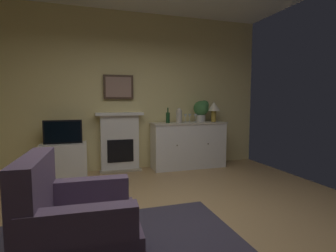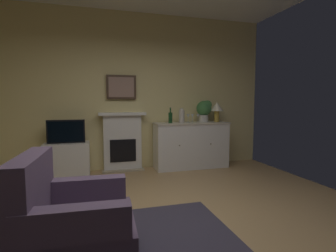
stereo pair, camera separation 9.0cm
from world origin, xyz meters
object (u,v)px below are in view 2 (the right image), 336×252
at_px(wine_glass_center, 192,116).
at_px(armchair, 71,224).
at_px(vase_decorative, 182,116).
at_px(fireplace_unit, 122,142).
at_px(potted_plant_small, 204,109).
at_px(wine_bottle, 170,117).
at_px(sideboard_cabinet, 191,145).
at_px(wine_glass_left, 188,116).
at_px(wine_glass_right, 198,116).
at_px(tv_set, 66,131).
at_px(framed_picture, 121,87).
at_px(table_lamp, 217,108).
at_px(tv_cabinet, 67,160).

xyz_separation_m(wine_glass_center, armchair, (-2.05, -2.77, -0.64)).
xyz_separation_m(wine_glass_center, vase_decorative, (-0.25, -0.08, 0.02)).
bearing_deg(vase_decorative, fireplace_unit, 168.36).
distance_m(potted_plant_small, armchair, 3.70).
bearing_deg(wine_bottle, sideboard_cabinet, 3.27).
bearing_deg(armchair, wine_glass_left, 54.53).
height_order(fireplace_unit, wine_glass_center, fireplace_unit).
bearing_deg(wine_glass_left, vase_decorative, -167.95).
distance_m(wine_glass_right, vase_decorative, 0.37).
distance_m(wine_glass_left, vase_decorative, 0.15).
bearing_deg(fireplace_unit, tv_set, -169.23).
relative_size(fireplace_unit, wine_glass_right, 6.67).
xyz_separation_m(fireplace_unit, wine_glass_left, (1.25, -0.20, 0.47)).
distance_m(framed_picture, potted_plant_small, 1.68).
bearing_deg(sideboard_cabinet, vase_decorative, -166.95).
relative_size(sideboard_cabinet, tv_set, 2.37).
bearing_deg(tv_set, table_lamp, 0.17).
relative_size(wine_bottle, wine_glass_right, 1.76).
height_order(tv_cabinet, potted_plant_small, potted_plant_small).
xyz_separation_m(sideboard_cabinet, tv_cabinet, (-2.29, 0.02, -0.15)).
bearing_deg(vase_decorative, tv_set, 178.85).
bearing_deg(tv_cabinet, wine_glass_left, -0.88).
height_order(fireplace_unit, wine_glass_left, fireplace_unit).
distance_m(wine_glass_center, vase_decorative, 0.27).
bearing_deg(tv_cabinet, potted_plant_small, 0.67).
height_order(table_lamp, tv_set, table_lamp).
relative_size(wine_bottle, armchair, 0.32).
height_order(framed_picture, wine_glass_right, framed_picture).
xyz_separation_m(wine_glass_left, tv_set, (-2.22, 0.01, -0.23)).
xyz_separation_m(framed_picture, tv_cabinet, (-0.97, -0.21, -1.28)).
xyz_separation_m(wine_bottle, tv_set, (-1.86, 0.02, -0.21)).
relative_size(fireplace_unit, tv_set, 1.77).
height_order(fireplace_unit, sideboard_cabinet, fireplace_unit).
distance_m(framed_picture, sideboard_cabinet, 1.75).
xyz_separation_m(framed_picture, wine_glass_center, (1.36, -0.19, -0.55)).
relative_size(wine_glass_right, tv_set, 0.27).
bearing_deg(table_lamp, potted_plant_small, 169.70).
relative_size(table_lamp, wine_glass_center, 2.42).
bearing_deg(sideboard_cabinet, framed_picture, 170.43).
distance_m(sideboard_cabinet, wine_glass_right, 0.59).
bearing_deg(wine_glass_center, vase_decorative, -162.13).
bearing_deg(wine_glass_right, fireplace_unit, 173.59).
bearing_deg(potted_plant_small, table_lamp, -10.30).
bearing_deg(potted_plant_small, fireplace_unit, 175.33).
bearing_deg(potted_plant_small, vase_decorative, -169.47).
bearing_deg(framed_picture, armchair, -103.16).
xyz_separation_m(wine_glass_left, armchair, (-1.94, -2.72, -0.64)).
bearing_deg(wine_glass_center, framed_picture, 172.00).
height_order(wine_glass_center, vase_decorative, vase_decorative).
bearing_deg(wine_glass_right, potted_plant_small, 12.51).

